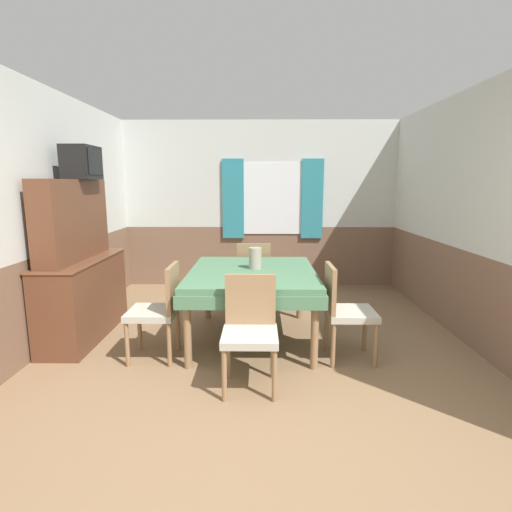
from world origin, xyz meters
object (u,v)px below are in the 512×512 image
(dining_table, at_px, (252,280))
(chair_right_near, at_px, (344,308))
(vase, at_px, (255,258))
(tv, at_px, (82,163))
(chair_left_near, at_px, (159,307))
(chair_head_window, at_px, (254,273))
(sideboard, at_px, (80,273))
(chair_head_near, at_px, (250,327))

(dining_table, bearing_deg, chair_right_near, -28.71)
(vase, bearing_deg, tv, 175.06)
(chair_left_near, bearing_deg, dining_table, -61.29)
(chair_right_near, distance_m, chair_head_window, 1.69)
(chair_left_near, bearing_deg, chair_right_near, -90.00)
(chair_right_near, relative_size, vase, 4.02)
(chair_head_window, bearing_deg, chair_right_near, -59.34)
(chair_head_window, bearing_deg, chair_left_near, -120.66)
(chair_head_window, xyz_separation_m, sideboard, (-1.83, -0.90, 0.20))
(chair_right_near, xyz_separation_m, tv, (-2.65, 0.71, 1.35))
(sideboard, bearing_deg, chair_head_window, 26.15)
(dining_table, distance_m, vase, 0.23)
(chair_head_window, relative_size, sideboard, 0.54)
(chair_head_window, relative_size, chair_left_near, 1.00)
(chair_right_near, xyz_separation_m, vase, (-0.83, 0.55, 0.37))
(sideboard, bearing_deg, chair_left_near, -29.60)
(chair_head_near, distance_m, tv, 2.56)
(chair_right_near, height_order, vase, vase)
(dining_table, relative_size, tv, 3.62)
(dining_table, relative_size, chair_right_near, 1.73)
(sideboard, xyz_separation_m, vase, (1.86, -0.00, 0.16))
(chair_head_near, distance_m, sideboard, 2.13)
(sideboard, bearing_deg, tv, 76.46)
(tv, bearing_deg, chair_right_near, -14.91)
(chair_left_near, xyz_separation_m, vase, (0.89, 0.55, 0.37))
(chair_head_window, bearing_deg, vase, -88.12)
(tv, bearing_deg, dining_table, -7.48)
(sideboard, bearing_deg, chair_right_near, -11.59)
(chair_left_near, bearing_deg, vase, -58.32)
(chair_head_window, distance_m, vase, 0.97)
(chair_left_near, distance_m, vase, 1.11)
(chair_head_near, distance_m, vase, 1.12)
(dining_table, bearing_deg, tv, 172.52)
(chair_head_window, xyz_separation_m, vase, (0.03, -0.90, 0.37))
(dining_table, bearing_deg, sideboard, 177.47)
(chair_head_near, bearing_deg, sideboard, -30.08)
(chair_left_near, height_order, sideboard, sideboard)
(chair_right_near, distance_m, chair_head_near, 1.00)
(chair_head_near, height_order, vase, vase)
(chair_right_near, relative_size, sideboard, 0.54)
(sideboard, bearing_deg, chair_head_near, -30.08)
(chair_head_window, bearing_deg, sideboard, -153.85)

